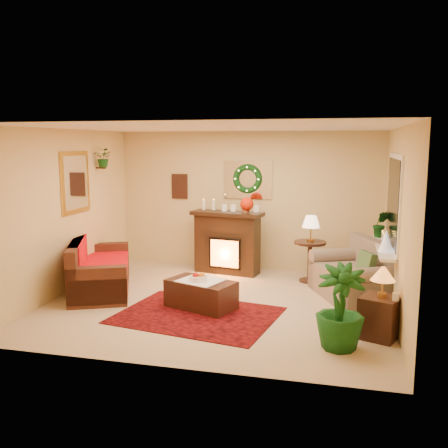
% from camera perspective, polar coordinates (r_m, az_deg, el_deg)
% --- Properties ---
extents(floor, '(5.00, 5.00, 0.00)m').
position_cam_1_polar(floor, '(7.61, -0.63, -9.00)').
color(floor, beige).
rests_on(floor, ground).
extents(ceiling, '(5.00, 5.00, 0.00)m').
position_cam_1_polar(ceiling, '(7.23, -0.67, 10.98)').
color(ceiling, white).
rests_on(ceiling, ground).
extents(wall_back, '(5.00, 5.00, 0.00)m').
position_cam_1_polar(wall_back, '(9.49, 2.73, 2.67)').
color(wall_back, '#EFD88C').
rests_on(wall_back, ground).
extents(wall_front, '(5.00, 5.00, 0.00)m').
position_cam_1_polar(wall_front, '(5.19, -6.83, -2.81)').
color(wall_front, '#EFD88C').
rests_on(wall_front, ground).
extents(wall_left, '(4.50, 4.50, 0.00)m').
position_cam_1_polar(wall_left, '(8.28, -17.65, 1.30)').
color(wall_left, '#EFD88C').
rests_on(wall_left, ground).
extents(wall_right, '(4.50, 4.50, 0.00)m').
position_cam_1_polar(wall_right, '(7.12, 19.24, -0.01)').
color(wall_right, '#EFD88C').
rests_on(wall_right, ground).
extents(area_rug, '(2.38, 1.94, 0.01)m').
position_cam_1_polar(area_rug, '(7.08, -3.11, -10.36)').
color(area_rug, maroon).
rests_on(area_rug, floor).
extents(sofa, '(1.58, 2.15, 0.85)m').
position_cam_1_polar(sofa, '(8.40, -13.91, -4.47)').
color(sofa, brown).
rests_on(sofa, floor).
extents(red_throw, '(0.81, 1.31, 0.02)m').
position_cam_1_polar(red_throw, '(8.55, -13.65, -4.05)').
color(red_throw, '#AF1111').
rests_on(red_throw, sofa).
extents(fireplace, '(1.22, 0.56, 1.08)m').
position_cam_1_polar(fireplace, '(9.20, 0.37, -2.25)').
color(fireplace, black).
rests_on(fireplace, floor).
extents(poinsettia, '(0.24, 0.24, 0.24)m').
position_cam_1_polar(poinsettia, '(8.97, 2.63, 2.30)').
color(poinsettia, red).
rests_on(poinsettia, fireplace).
extents(mantel_candle_a, '(0.06, 0.06, 0.18)m').
position_cam_1_polar(mantel_candle_a, '(9.18, -2.34, 2.21)').
color(mantel_candle_a, white).
rests_on(mantel_candle_a, fireplace).
extents(mantel_candle_b, '(0.06, 0.06, 0.19)m').
position_cam_1_polar(mantel_candle_b, '(9.15, -1.19, 2.19)').
color(mantel_candle_b, white).
rests_on(mantel_candle_b, fireplace).
extents(mantel_mirror, '(0.92, 0.02, 0.72)m').
position_cam_1_polar(mantel_mirror, '(9.43, 2.72, 5.08)').
color(mantel_mirror, white).
rests_on(mantel_mirror, wall_back).
extents(wreath, '(0.55, 0.11, 0.55)m').
position_cam_1_polar(wreath, '(9.39, 2.68, 5.18)').
color(wreath, '#194719').
rests_on(wreath, wall_back).
extents(wall_art, '(0.32, 0.03, 0.48)m').
position_cam_1_polar(wall_art, '(9.79, -5.09, 4.32)').
color(wall_art, '#381E11').
rests_on(wall_art, wall_back).
extents(gold_mirror, '(0.03, 0.84, 1.00)m').
position_cam_1_polar(gold_mirror, '(8.48, -16.63, 4.59)').
color(gold_mirror, gold).
rests_on(gold_mirror, wall_left).
extents(hanging_plant, '(0.33, 0.28, 0.36)m').
position_cam_1_polar(hanging_plant, '(9.06, -13.53, 6.38)').
color(hanging_plant, '#194719').
rests_on(hanging_plant, wall_left).
extents(loveseat, '(1.47, 1.78, 0.90)m').
position_cam_1_polar(loveseat, '(7.95, 14.62, -5.34)').
color(loveseat, gray).
rests_on(loveseat, floor).
extents(window_frame, '(0.03, 1.86, 1.36)m').
position_cam_1_polar(window_frame, '(7.63, 18.85, 2.49)').
color(window_frame, white).
rests_on(window_frame, wall_right).
extents(window_glass, '(0.02, 1.70, 1.22)m').
position_cam_1_polar(window_glass, '(7.63, 18.73, 2.50)').
color(window_glass, black).
rests_on(window_glass, wall_right).
extents(window_sill, '(0.22, 1.86, 0.04)m').
position_cam_1_polar(window_sill, '(7.72, 17.81, -2.49)').
color(window_sill, white).
rests_on(window_sill, wall_right).
extents(mini_tree, '(0.20, 0.20, 0.31)m').
position_cam_1_polar(mini_tree, '(7.25, 18.04, -1.87)').
color(mini_tree, white).
rests_on(mini_tree, window_sill).
extents(sill_plant, '(0.30, 0.24, 0.55)m').
position_cam_1_polar(sill_plant, '(8.33, 17.44, -0.14)').
color(sill_plant, '#15571B').
rests_on(sill_plant, window_sill).
extents(side_table_round, '(0.70, 0.70, 0.71)m').
position_cam_1_polar(side_table_round, '(8.79, 9.76, -4.44)').
color(side_table_round, '#3D2214').
rests_on(side_table_round, floor).
extents(lamp_cream, '(0.30, 0.30, 0.46)m').
position_cam_1_polar(lamp_cream, '(8.65, 9.89, -0.90)').
color(lamp_cream, '#FFD8AE').
rests_on(lamp_cream, side_table_round).
extents(end_table_square, '(0.55, 0.55, 0.52)m').
position_cam_1_polar(end_table_square, '(6.52, 17.32, -10.07)').
color(end_table_square, '#54351C').
rests_on(end_table_square, floor).
extents(lamp_tiffany, '(0.30, 0.30, 0.44)m').
position_cam_1_polar(lamp_tiffany, '(6.38, 17.69, -6.06)').
color(lamp_tiffany, '#FFAD1E').
rests_on(lamp_tiffany, end_table_square).
extents(coffee_table, '(1.10, 0.85, 0.41)m').
position_cam_1_polar(coffee_table, '(7.33, -2.64, -7.99)').
color(coffee_table, '#3F1C15').
rests_on(coffee_table, floor).
extents(fruit_bowl, '(0.26, 0.26, 0.06)m').
position_cam_1_polar(fruit_bowl, '(7.25, -2.95, -6.22)').
color(fruit_bowl, white).
rests_on(fruit_bowl, coffee_table).
extents(floor_palm, '(1.82, 1.82, 2.99)m').
position_cam_1_polar(floor_palm, '(6.02, 13.11, -9.71)').
color(floor_palm, '#1B4C16').
rests_on(floor_palm, floor).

